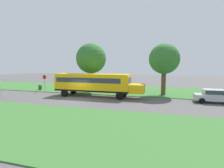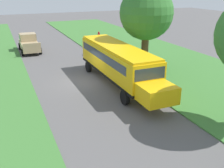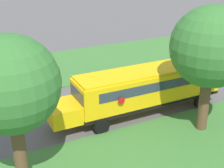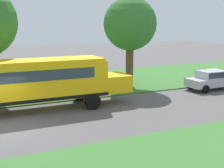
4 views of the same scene
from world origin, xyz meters
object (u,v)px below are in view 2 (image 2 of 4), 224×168
at_px(trash_bin, 102,47).
at_px(park_bench, 136,57).
at_px(school_bus, 118,61).
at_px(oak_tree_beside_bus, 146,13).
at_px(stop_sign, 99,40).
at_px(pickup_truck, 29,43).

bearing_deg(trash_bin, park_bench, 104.74).
bearing_deg(school_bus, trash_bin, -104.67).
distance_m(oak_tree_beside_bus, stop_sign, 8.58).
height_order(school_bus, trash_bin, school_bus).
distance_m(pickup_truck, trash_bin, 9.01).
bearing_deg(stop_sign, pickup_truck, -35.27).
distance_m(park_bench, trash_bin, 6.24).
relative_size(stop_sign, park_bench, 1.66).
xyz_separation_m(pickup_truck, oak_tree_beside_bus, (-8.90, 12.76, 4.31)).
relative_size(school_bus, stop_sign, 4.53).
xyz_separation_m(school_bus, pickup_truck, (5.34, -14.78, -0.85)).
distance_m(school_bus, trash_bin, 11.83).
relative_size(pickup_truck, trash_bin, 6.00).
distance_m(school_bus, pickup_truck, 15.73).
distance_m(stop_sign, trash_bin, 2.39).
bearing_deg(pickup_truck, school_bus, 109.86).
xyz_separation_m(school_bus, stop_sign, (-1.96, -9.61, -0.19)).
xyz_separation_m(school_bus, park_bench, (-4.56, -5.33, -1.45)).
bearing_deg(stop_sign, park_bench, 121.22).
relative_size(pickup_truck, stop_sign, 1.97).
bearing_deg(trash_bin, pickup_truck, -22.35).
xyz_separation_m(pickup_truck, park_bench, (-9.90, 9.45, -0.60)).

